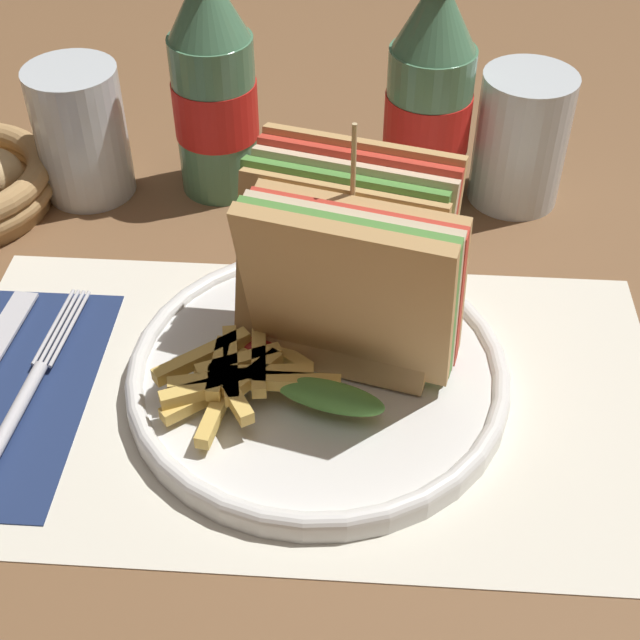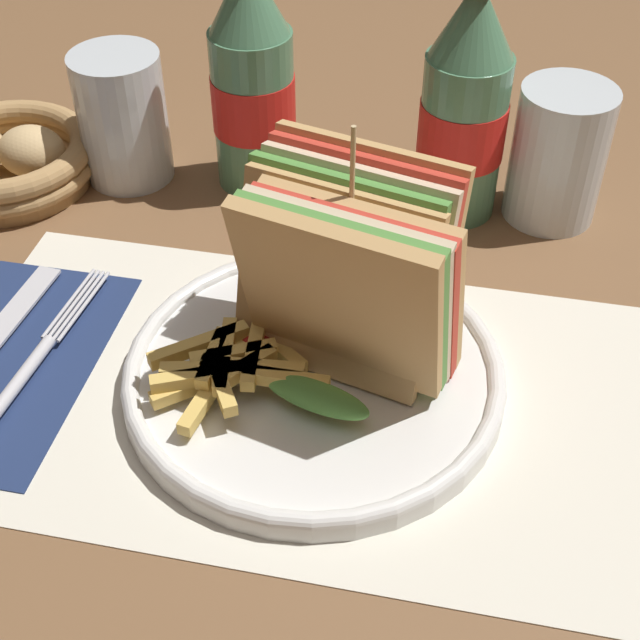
% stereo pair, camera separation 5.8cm
% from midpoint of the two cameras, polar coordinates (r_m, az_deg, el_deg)
% --- Properties ---
extents(ground_plane, '(4.00, 4.00, 0.00)m').
position_cam_midpoint_polar(ground_plane, '(0.61, -1.88, -3.45)').
color(ground_plane, brown).
extents(placemat, '(0.48, 0.27, 0.00)m').
position_cam_midpoint_polar(placemat, '(0.59, -4.07, -5.04)').
color(placemat, silver).
rests_on(placemat, ground_plane).
extents(plate_main, '(0.25, 0.25, 0.02)m').
position_cam_midpoint_polar(plate_main, '(0.59, -2.96, -3.57)').
color(plate_main, white).
rests_on(plate_main, ground_plane).
extents(club_sandwich, '(0.15, 0.14, 0.17)m').
position_cam_midpoint_polar(club_sandwich, '(0.55, -1.10, 2.71)').
color(club_sandwich, tan).
rests_on(club_sandwich, plate_main).
extents(fries_pile, '(0.12, 0.11, 0.02)m').
position_cam_midpoint_polar(fries_pile, '(0.57, -8.21, -3.53)').
color(fries_pile, '#E0B756').
rests_on(fries_pile, plate_main).
extents(ketchup_blob, '(0.03, 0.03, 0.01)m').
position_cam_midpoint_polar(ketchup_blob, '(0.60, -6.61, -1.26)').
color(ketchup_blob, maroon).
rests_on(ketchup_blob, plate_main).
extents(napkin, '(0.12, 0.20, 0.00)m').
position_cam_midpoint_polar(napkin, '(0.64, -22.23, -4.41)').
color(napkin, navy).
rests_on(napkin, ground_plane).
extents(fork, '(0.03, 0.20, 0.01)m').
position_cam_midpoint_polar(fork, '(0.61, -21.38, -5.39)').
color(fork, silver).
rests_on(fork, napkin).
extents(coke_bottle_near, '(0.07, 0.07, 0.22)m').
position_cam_midpoint_polar(coke_bottle_near, '(0.74, -9.13, 14.47)').
color(coke_bottle_near, '#4C7F5B').
rests_on(coke_bottle_near, ground_plane).
extents(coke_bottle_far, '(0.07, 0.07, 0.22)m').
position_cam_midpoint_polar(coke_bottle_far, '(0.72, 4.64, 13.86)').
color(coke_bottle_far, '#4C7F5B').
rests_on(coke_bottle_far, ground_plane).
extents(glass_near, '(0.08, 0.08, 0.11)m').
position_cam_midpoint_polar(glass_near, '(0.75, 10.48, 10.79)').
color(glass_near, silver).
rests_on(glass_near, ground_plane).
extents(glass_far, '(0.08, 0.08, 0.11)m').
position_cam_midpoint_polar(glass_far, '(0.78, -17.08, 10.88)').
color(glass_far, silver).
rests_on(glass_far, ground_plane).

